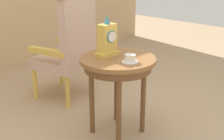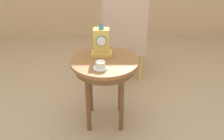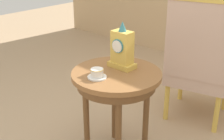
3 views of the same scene
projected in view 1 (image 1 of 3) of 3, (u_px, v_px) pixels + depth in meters
The scene contains 5 objects.
ground_plane at pixel (112, 130), 2.75m from camera, with size 10.00×10.00×0.00m, color tan.
side_table at pixel (118, 68), 2.53m from camera, with size 0.63×0.63×0.69m.
teacup_left at pixel (130, 59), 2.36m from camera, with size 0.13×0.13×0.06m.
mantel_clock at pixel (107, 40), 2.49m from camera, with size 0.19×0.11×0.34m.
armchair at pixel (70, 46), 3.21m from camera, with size 0.65×0.64×1.14m.
Camera 1 is at (-1.75, -1.65, 1.43)m, focal length 49.36 mm.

